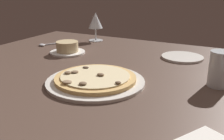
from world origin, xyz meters
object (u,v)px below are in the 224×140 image
ramekin_on_saucer (67,48)px  side_plate (182,57)px  water_glass (220,71)px  wine_glass_near (95,22)px  spoon (45,45)px  pizza_main (95,80)px

ramekin_on_saucer → side_plate: ramekin_on_saucer is taller
ramekin_on_saucer → water_glass: 65.69cm
ramekin_on_saucer → wine_glass_near: wine_glass_near is taller
side_plate → wine_glass_near: bearing=165.8°
water_glass → spoon: size_ratio=1.03×
side_plate → spoon: spoon is taller
ramekin_on_saucer → spoon: (-19.21, 6.94, -1.78)cm
water_glass → pizza_main: bearing=-156.2°
pizza_main → spoon: 58.95cm
water_glass → side_plate: 31.43cm
pizza_main → side_plate: pizza_main is taller
side_plate → water_glass: bearing=-56.3°
pizza_main → side_plate: bearing=66.8°
ramekin_on_saucer → pizza_main: bearing=-40.7°
spoon → ramekin_on_saucer: bearing=-19.9°
side_plate → ramekin_on_saucer: bearing=-161.8°
ramekin_on_saucer → water_glass: bearing=-9.0°
spoon → pizza_main: bearing=-33.6°
wine_glass_near → spoon: wine_glass_near is taller
wine_glass_near → spoon: bearing=-128.9°
water_glass → spoon: bearing=168.4°
side_plate → spoon: 67.31cm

